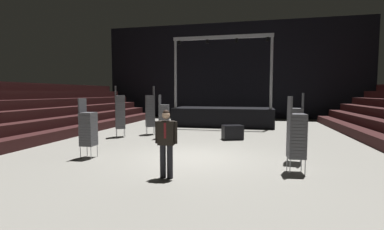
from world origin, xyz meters
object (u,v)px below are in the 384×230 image
at_px(chair_stack_front_right, 164,117).
at_px(chair_stack_mid_right, 296,135).
at_px(man_with_tie, 166,140).
at_px(chair_stack_mid_centre, 295,128).
at_px(chair_stack_mid_left, 120,111).
at_px(equipment_road_case, 232,132).
at_px(chair_stack_front_left, 150,110).
at_px(stage_riser, 223,115).
at_px(chair_stack_rear_left, 88,128).

height_order(chair_stack_front_right, chair_stack_mid_right, same).
distance_m(man_with_tie, chair_stack_mid_centre, 4.13).
distance_m(chair_stack_mid_left, chair_stack_mid_centre, 8.34).
bearing_deg(equipment_road_case, chair_stack_mid_centre, -60.29).
relative_size(chair_stack_front_right, equipment_road_case, 2.28).
distance_m(chair_stack_front_right, chair_stack_mid_right, 7.04).
bearing_deg(chair_stack_front_left, man_with_tie, 175.49).
height_order(chair_stack_front_left, equipment_road_case, chair_stack_front_left).
height_order(chair_stack_mid_centre, equipment_road_case, chair_stack_mid_centre).
bearing_deg(chair_stack_mid_right, stage_riser, -168.73).
bearing_deg(man_with_tie, chair_stack_front_left, -69.25).
height_order(stage_riser, chair_stack_front_left, stage_riser).
height_order(chair_stack_mid_left, chair_stack_mid_right, chair_stack_mid_left).
relative_size(chair_stack_front_left, chair_stack_mid_left, 1.00).
xyz_separation_m(stage_riser, chair_stack_rear_left, (-3.35, -9.91, 0.31)).
distance_m(chair_stack_mid_centre, equipment_road_case, 4.51).
distance_m(man_with_tie, chair_stack_front_right, 6.23).
distance_m(chair_stack_mid_centre, chair_stack_rear_left, 6.61).
bearing_deg(chair_stack_mid_centre, chair_stack_rear_left, 103.83).
bearing_deg(chair_stack_front_left, chair_stack_rear_left, 150.25).
relative_size(chair_stack_front_right, chair_stack_mid_centre, 0.96).
bearing_deg(chair_stack_mid_left, equipment_road_case, 62.57).
bearing_deg(chair_stack_mid_right, chair_stack_mid_left, -127.12).
distance_m(chair_stack_front_left, chair_stack_mid_centre, 7.88).
distance_m(stage_riser, chair_stack_mid_right, 10.72).
bearing_deg(man_with_tie, chair_stack_rear_left, -29.47).
relative_size(stage_riser, chair_stack_front_left, 2.54).
bearing_deg(chair_stack_front_right, chair_stack_rear_left, -22.83).
bearing_deg(man_with_tie, chair_stack_mid_centre, -148.03).
xyz_separation_m(man_with_tie, chair_stack_rear_left, (-3.19, 1.56, 0.01)).
xyz_separation_m(stage_riser, man_with_tie, (-0.16, -11.47, 0.30)).
height_order(stage_riser, chair_stack_mid_right, stage_riser).
relative_size(man_with_tie, chair_stack_front_right, 0.84).
bearing_deg(chair_stack_front_right, chair_stack_front_left, -140.88).
distance_m(chair_stack_front_left, chair_stack_mid_left, 1.56).
xyz_separation_m(chair_stack_front_right, equipment_road_case, (3.19, 0.36, -0.70)).
xyz_separation_m(chair_stack_mid_right, equipment_road_case, (-2.07, 5.05, -0.70)).
height_order(chair_stack_front_right, equipment_road_case, chair_stack_front_right).
bearing_deg(chair_stack_rear_left, man_with_tie, 63.24).
bearing_deg(chair_stack_rear_left, chair_stack_mid_left, -166.99).
height_order(stage_riser, man_with_tie, stage_riser).
distance_m(chair_stack_front_left, chair_stack_front_right, 1.48).
relative_size(chair_stack_front_left, chair_stack_mid_right, 1.21).
bearing_deg(stage_riser, chair_stack_front_right, -111.41).
distance_m(chair_stack_rear_left, equipment_road_case, 6.44).
bearing_deg(chair_stack_mid_right, man_with_tie, -74.87).
xyz_separation_m(chair_stack_front_right, chair_stack_mid_centre, (5.39, -3.50, 0.04)).
height_order(man_with_tie, chair_stack_front_left, chair_stack_front_left).
bearing_deg(chair_stack_mid_centre, equipment_road_case, 36.32).
bearing_deg(chair_stack_front_right, stage_riser, 150.82).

